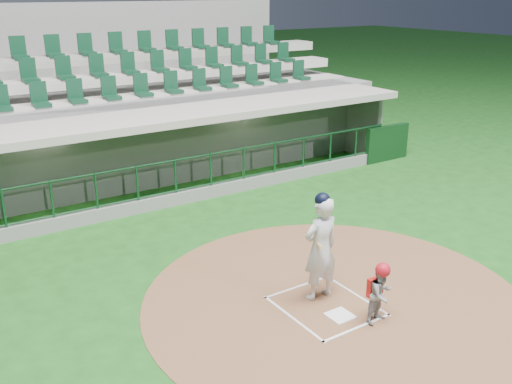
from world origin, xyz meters
TOP-DOWN VIEW (x-y plane):
  - ground at (0.00, 0.00)m, footprint 120.00×120.00m
  - dirt_circle at (0.30, -0.20)m, footprint 7.20×7.20m
  - home_plate at (0.00, -0.70)m, footprint 0.43×0.43m
  - batter_box_chalk at (0.00, -0.30)m, footprint 1.55×1.80m
  - dugout_structure at (0.07, 7.82)m, footprint 16.40×3.70m
  - seating_deck at (0.00, 10.91)m, footprint 17.00×6.72m
  - batter at (0.10, 0.03)m, footprint 0.91×0.89m
  - catcher at (0.47, -1.18)m, footprint 0.56×0.47m

SIDE VIEW (x-z plane):
  - ground at x=0.00m, z-range 0.00..0.00m
  - dirt_circle at x=0.30m, z-range 0.00..0.01m
  - batter_box_chalk at x=0.00m, z-range 0.01..0.02m
  - home_plate at x=0.00m, z-range 0.01..0.03m
  - catcher at x=0.47m, z-range 0.01..1.13m
  - dugout_structure at x=0.07m, z-range -0.54..2.46m
  - batter at x=0.10m, z-range 0.00..2.10m
  - seating_deck at x=0.00m, z-range -1.15..4.00m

